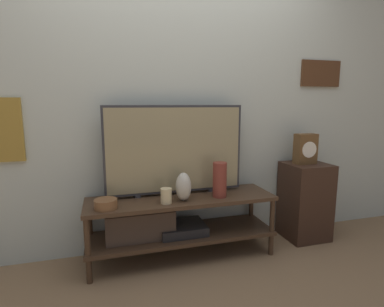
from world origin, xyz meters
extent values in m
plane|color=#846647|center=(0.00, 0.00, 0.00)|extent=(12.00, 12.00, 0.00)
cube|color=beige|center=(0.00, 0.51, 1.35)|extent=(6.40, 0.06, 2.70)
cube|color=olive|center=(-1.21, 0.46, 1.02)|extent=(0.21, 0.02, 0.45)
cube|color=white|center=(-1.21, 0.46, 1.02)|extent=(0.17, 0.01, 0.41)
cube|color=#4C2D19|center=(1.38, 0.46, 1.48)|extent=(0.41, 0.02, 0.23)
cube|color=white|center=(1.38, 0.46, 1.48)|extent=(0.37, 0.01, 0.20)
cube|color=#422D1E|center=(0.00, 0.25, 0.47)|extent=(1.45, 0.42, 0.03)
cube|color=#422D1E|center=(0.00, 0.25, 0.19)|extent=(1.45, 0.42, 0.03)
cylinder|color=#422D1E|center=(-0.69, 0.07, 0.24)|extent=(0.04, 0.04, 0.49)
cylinder|color=#422D1E|center=(0.69, 0.07, 0.24)|extent=(0.04, 0.04, 0.49)
cylinder|color=#422D1E|center=(-0.69, 0.43, 0.24)|extent=(0.04, 0.04, 0.49)
cylinder|color=#422D1E|center=(0.69, 0.43, 0.24)|extent=(0.04, 0.04, 0.49)
cube|color=black|center=(0.00, 0.25, 0.24)|extent=(0.36, 0.29, 0.07)
cube|color=#47382D|center=(-0.33, 0.25, 0.31)|extent=(0.51, 0.23, 0.22)
cylinder|color=#333338|center=(-0.33, 0.34, 0.50)|extent=(0.05, 0.05, 0.02)
cylinder|color=#333338|center=(0.27, 0.34, 0.50)|extent=(0.05, 0.05, 0.02)
cube|color=#333338|center=(-0.03, 0.34, 0.85)|extent=(1.09, 0.04, 0.69)
cube|color=#998C66|center=(-0.03, 0.32, 0.85)|extent=(1.06, 0.01, 0.65)
cylinder|color=brown|center=(-0.57, 0.15, 0.52)|extent=(0.16, 0.16, 0.07)
cylinder|color=brown|center=(0.29, 0.18, 0.62)|extent=(0.11, 0.11, 0.27)
ellipsoid|color=beige|center=(-0.01, 0.17, 0.60)|extent=(0.12, 0.13, 0.21)
cylinder|color=beige|center=(-0.14, 0.14, 0.54)|extent=(0.08, 0.08, 0.11)
cube|color=#382319|center=(1.15, 0.28, 0.34)|extent=(0.36, 0.35, 0.68)
cube|color=brown|center=(1.13, 0.29, 0.81)|extent=(0.18, 0.10, 0.26)
cylinder|color=white|center=(1.13, 0.23, 0.81)|extent=(0.14, 0.01, 0.14)
camera|label=1|loc=(-0.55, -1.91, 1.20)|focal=28.00mm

